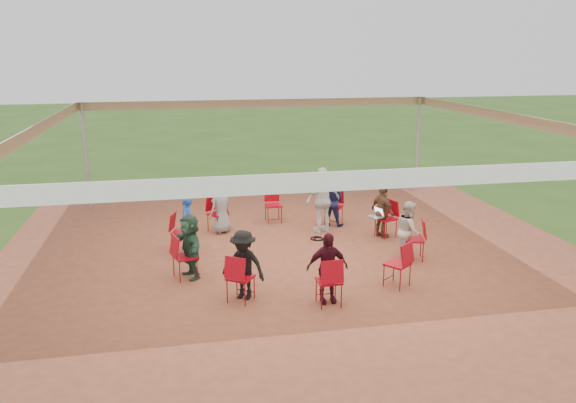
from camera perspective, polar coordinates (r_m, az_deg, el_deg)
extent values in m
plane|color=#2A4816|center=(12.50, 0.78, -5.48)|extent=(80.00, 80.00, 0.00)
plane|color=brown|center=(12.50, 0.78, -5.45)|extent=(13.00, 13.00, 0.00)
cylinder|color=#B2B2B7|center=(16.89, -19.83, 4.33)|extent=(0.12, 0.12, 3.00)
cylinder|color=#B2B2B7|center=(18.29, 12.99, 5.60)|extent=(0.12, 0.12, 3.00)
plane|color=white|center=(11.79, 0.83, 8.31)|extent=(10.30, 10.30, 0.00)
cube|color=white|center=(6.93, 9.81, 2.26)|extent=(10.30, 0.03, 0.24)
cube|color=white|center=(16.84, -2.90, 9.92)|extent=(10.30, 0.03, 0.24)
cube|color=white|center=(11.85, -24.48, 6.42)|extent=(0.03, 10.30, 0.24)
cube|color=white|center=(13.83, 22.39, 7.69)|extent=(0.03, 10.30, 0.24)
imported|color=brown|center=(13.66, 9.58, -1.00)|extent=(0.62, 0.85, 1.30)
imported|color=#181C47|center=(14.48, 4.53, 0.08)|extent=(0.72, 0.66, 1.30)
imported|color=gray|center=(13.94, -6.84, -0.58)|extent=(0.72, 0.67, 1.30)
imported|color=#1E46A8|center=(12.71, -10.25, -2.26)|extent=(0.43, 0.54, 1.30)
imported|color=#254734|center=(11.28, -9.91, -4.49)|extent=(0.82, 1.28, 1.30)
imported|color=black|center=(10.21, -4.55, -6.44)|extent=(0.92, 0.82, 1.30)
imported|color=#3B0D17|center=(10.07, 4.00, -6.74)|extent=(0.77, 0.40, 1.30)
imported|color=beige|center=(12.34, 12.18, -2.89)|extent=(0.53, 0.71, 1.30)
imported|color=silver|center=(13.85, 3.57, 0.14)|extent=(1.07, 0.78, 1.64)
torus|color=black|center=(13.53, 2.94, -3.78)|extent=(0.33, 0.33, 0.03)
torus|color=black|center=(13.50, 3.14, -3.82)|extent=(0.27, 0.27, 0.03)
cube|color=#B7B7BC|center=(13.56, 8.85, -1.53)|extent=(0.32, 0.39, 0.02)
cube|color=#B7B7BC|center=(13.59, 9.24, -1.00)|extent=(0.18, 0.34, 0.21)
cube|color=#CCE0FF|center=(13.59, 9.21, -1.01)|extent=(0.14, 0.29, 0.18)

